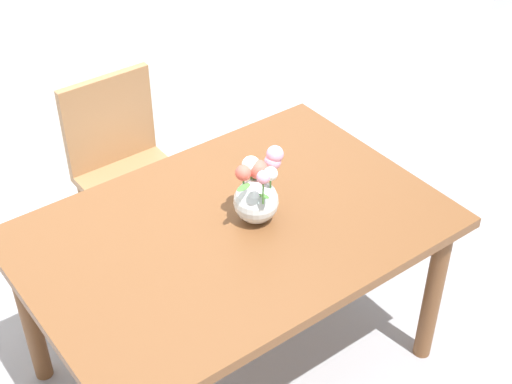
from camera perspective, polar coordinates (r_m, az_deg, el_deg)
ground_plane at (r=3.13m, az=-1.55°, el=-12.88°), size 12.00×12.00×0.00m
dining_table at (r=2.67m, az=-1.78°, el=-4.05°), size 1.46×0.99×0.73m
chair_far at (r=3.33m, az=-9.97°, el=2.15°), size 0.42×0.42×0.90m
flower_vase at (r=2.58m, az=0.10°, el=0.00°), size 0.24×0.19×0.27m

